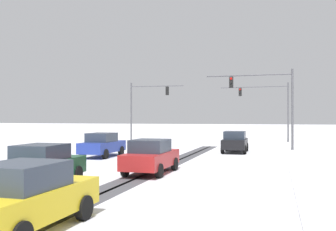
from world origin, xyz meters
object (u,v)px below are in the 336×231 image
object	(u,v)px
traffic_signal_far_left	(145,102)
traffic_signal_far_right	(268,101)
traffic_signal_near_right	(267,95)
car_dark_green_fourth	(42,165)
car_yellow_cab_fifth	(25,197)
car_blue_second	(102,145)
car_red_third	(151,156)
car_black_lead	(235,142)

from	to	relation	value
traffic_signal_far_left	traffic_signal_far_right	bearing A→B (deg)	17.37
traffic_signal_near_right	traffic_signal_far_right	bearing A→B (deg)	90.92
traffic_signal_far_left	car_dark_green_fourth	xyz separation A→B (m)	(5.18, -26.70, -3.61)
traffic_signal_far_right	traffic_signal_near_right	distance (m)	12.12
car_yellow_cab_fifth	car_blue_second	bearing A→B (deg)	109.79
car_red_third	car_dark_green_fourth	xyz separation A→B (m)	(-2.98, -4.33, 0.00)
traffic_signal_far_left	traffic_signal_near_right	bearing A→B (deg)	-31.53
car_black_lead	car_yellow_cab_fifth	world-z (taller)	same
car_blue_second	car_red_third	bearing A→B (deg)	-48.74
car_yellow_cab_fifth	car_dark_green_fourth	bearing A→B (deg)	120.59
traffic_signal_far_left	car_yellow_cab_fifth	xyz separation A→B (m)	(8.30, -31.98, -3.61)
traffic_signal_far_right	car_dark_green_fourth	distance (m)	31.94
car_blue_second	car_red_third	xyz separation A→B (m)	(5.62, -6.41, 0.00)
traffic_signal_far_right	traffic_signal_near_right	size ratio (longest dim) A/B	1.08
traffic_signal_near_right	car_yellow_cab_fifth	distance (m)	24.67
car_dark_green_fourth	car_yellow_cab_fifth	distance (m)	6.13
car_black_lead	car_dark_green_fourth	distance (m)	17.49
car_black_lead	car_yellow_cab_fifth	size ratio (longest dim) A/B	1.00
traffic_signal_near_right	traffic_signal_far_left	bearing A→B (deg)	148.47
car_black_lead	car_red_third	distance (m)	12.51
car_black_lead	car_blue_second	distance (m)	10.13
car_dark_green_fourth	car_yellow_cab_fifth	world-z (taller)	same
traffic_signal_far_right	car_black_lead	distance (m)	14.83
traffic_signal_far_right	car_black_lead	xyz separation A→B (m)	(-2.12, -14.20, -3.70)
car_yellow_cab_fifth	traffic_signal_far_right	bearing A→B (deg)	82.63
car_red_third	car_yellow_cab_fifth	distance (m)	9.61
car_red_third	car_yellow_cab_fifth	world-z (taller)	same
traffic_signal_far_left	car_black_lead	distance (m)	15.28
traffic_signal_far_right	car_black_lead	world-z (taller)	traffic_signal_far_right
car_red_third	car_blue_second	bearing A→B (deg)	131.26
traffic_signal_near_right	traffic_signal_far_left	size ratio (longest dim) A/B	1.06
traffic_signal_near_right	car_dark_green_fourth	xyz separation A→B (m)	(-7.97, -18.63, -3.66)
traffic_signal_far_right	car_blue_second	distance (m)	22.86
car_blue_second	car_dark_green_fourth	bearing A→B (deg)	-76.17
traffic_signal_near_right	car_dark_green_fourth	distance (m)	20.59
traffic_signal_far_right	car_black_lead	bearing A→B (deg)	-98.49
traffic_signal_near_right	car_yellow_cab_fifth	xyz separation A→B (m)	(-4.85, -23.91, -3.66)
traffic_signal_far_right	car_dark_green_fourth	xyz separation A→B (m)	(-7.78, -30.75, -3.70)
car_yellow_cab_fifth	traffic_signal_far_left	bearing A→B (deg)	104.55
traffic_signal_near_right	traffic_signal_far_left	distance (m)	15.43
car_red_third	car_yellow_cab_fifth	xyz separation A→B (m)	(0.14, -9.61, 0.00)
traffic_signal_far_right	traffic_signal_near_right	xyz separation A→B (m)	(0.19, -12.12, -0.03)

